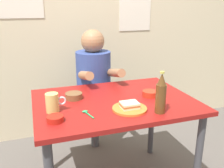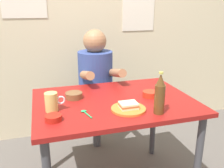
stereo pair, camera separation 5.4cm
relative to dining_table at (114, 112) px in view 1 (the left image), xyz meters
name	(u,v)px [view 1 (the left image)]	position (x,y,z in m)	size (l,w,h in m)	color
wall_back	(81,13)	(0.00, 1.05, 0.65)	(4.40, 0.09, 2.60)	beige
dining_table	(114,112)	(0.00, 0.00, 0.00)	(1.10, 0.80, 0.74)	maroon
stool	(94,114)	(0.01, 0.63, -0.30)	(0.34, 0.34, 0.45)	#4C4C51
person_seated	(94,74)	(0.01, 0.62, 0.12)	(0.33, 0.56, 0.72)	#33478C
plate_orange	(130,109)	(0.03, -0.19, 0.10)	(0.22, 0.22, 0.01)	orange
sandwich	(130,105)	(0.03, -0.19, 0.13)	(0.11, 0.09, 0.04)	beige
beer_mug	(53,103)	(-0.43, -0.07, 0.15)	(0.13, 0.08, 0.12)	#D1BC66
beer_bottle	(161,94)	(0.20, -0.29, 0.21)	(0.06, 0.06, 0.26)	#593819
sauce_bowl_chili	(150,93)	(0.27, -0.02, 0.12)	(0.11, 0.11, 0.04)	red
sambal_bowl_red	(55,119)	(-0.43, -0.21, 0.11)	(0.10, 0.10, 0.03)	#B21E14
condiment_bowl_brown	(74,96)	(-0.26, 0.11, 0.12)	(0.12, 0.12, 0.04)	brown
spoon	(87,113)	(-0.24, -0.17, 0.10)	(0.05, 0.12, 0.01)	#26A559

